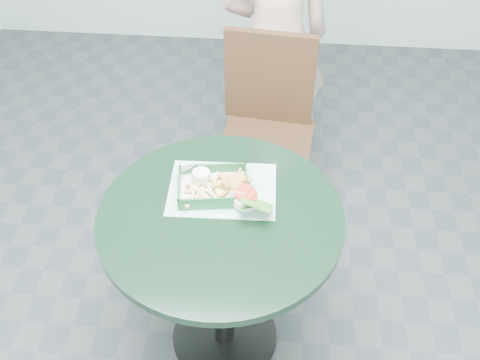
# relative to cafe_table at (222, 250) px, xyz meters

# --- Properties ---
(floor) EXTENTS (4.00, 5.00, 0.02)m
(floor) POSITION_rel_cafe_table_xyz_m (0.00, 0.00, -0.58)
(floor) COLOR #303335
(floor) RESTS_ON ground
(cafe_table) EXTENTS (0.83, 0.83, 0.75)m
(cafe_table) POSITION_rel_cafe_table_xyz_m (0.00, 0.00, 0.00)
(cafe_table) COLOR black
(cafe_table) RESTS_ON floor
(dining_chair) EXTENTS (0.42, 0.42, 0.93)m
(dining_chair) POSITION_rel_cafe_table_xyz_m (0.12, 0.83, -0.05)
(dining_chair) COLOR black
(dining_chair) RESTS_ON floor
(diner_person) EXTENTS (0.63, 0.50, 1.52)m
(diner_person) POSITION_rel_cafe_table_xyz_m (0.14, 1.17, 0.18)
(diner_person) COLOR beige
(diner_person) RESTS_ON floor
(placemat) EXTENTS (0.38, 0.29, 0.00)m
(placemat) POSITION_rel_cafe_table_xyz_m (-0.01, 0.12, 0.17)
(placemat) COLOR #9AD6CA
(placemat) RESTS_ON cafe_table
(food_basket) EXTENTS (0.24, 0.17, 0.05)m
(food_basket) POSITION_rel_cafe_table_xyz_m (-0.04, 0.10, 0.19)
(food_basket) COLOR #1B5829
(food_basket) RESTS_ON placemat
(crab_sandwich) EXTENTS (0.13, 0.13, 0.07)m
(crab_sandwich) POSITION_rel_cafe_table_xyz_m (0.03, 0.08, 0.22)
(crab_sandwich) COLOR #ECBE72
(crab_sandwich) RESTS_ON food_basket
(fries_pile) EXTENTS (0.15, 0.16, 0.05)m
(fries_pile) POSITION_rel_cafe_table_xyz_m (-0.07, 0.09, 0.21)
(fries_pile) COLOR #EECC82
(fries_pile) RESTS_ON food_basket
(sauce_ramekin) EXTENTS (0.06, 0.06, 0.04)m
(sauce_ramekin) POSITION_rel_cafe_table_xyz_m (-0.08, 0.13, 0.22)
(sauce_ramekin) COLOR silver
(sauce_ramekin) RESTS_ON food_basket
(garnish_cup) EXTENTS (0.13, 0.13, 0.05)m
(garnish_cup) POSITION_rel_cafe_table_xyz_m (0.08, 0.02, 0.21)
(garnish_cup) COLOR silver
(garnish_cup) RESTS_ON food_basket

